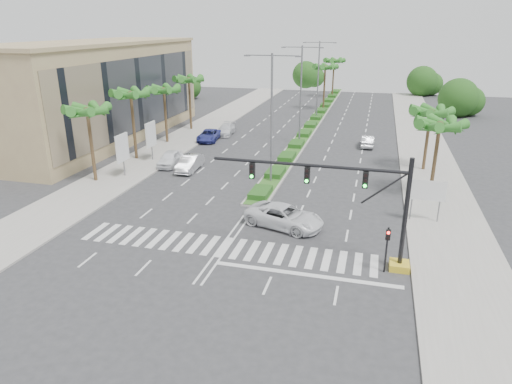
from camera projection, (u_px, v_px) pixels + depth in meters
ground at (224, 247)px, 31.24m from camera, size 160.00×160.00×0.00m
footpath_right at (432, 176)px, 45.69m from camera, size 6.00×120.00×0.15m
footpath_left at (155, 155)px, 53.02m from camera, size 6.00×120.00×0.15m
median at (315, 120)px, 72.02m from camera, size 2.20×75.00×0.20m
median_grass at (315, 120)px, 71.97m from camera, size 1.80×75.00×0.04m
building at (97, 93)px, 59.02m from camera, size 12.00×36.00×12.00m
signal_gantry at (367, 214)px, 27.81m from camera, size 12.60×1.20×7.20m
pedestrian_signal at (387, 243)px, 27.37m from camera, size 0.28×0.36×3.00m
direction_sign at (427, 192)px, 34.39m from camera, size 2.70×0.11×3.40m
billboard_near at (122, 148)px, 44.60m from camera, size 0.18×2.10×4.35m
billboard_far at (151, 135)px, 50.04m from camera, size 0.18×2.10×4.35m
palm_left_near at (87, 113)px, 41.98m from camera, size 4.57×4.68×7.55m
palm_left_mid at (131, 96)px, 49.10m from camera, size 4.57×4.68×7.95m
palm_left_far at (164, 92)px, 56.56m from camera, size 4.57×4.68×7.35m
palm_left_end at (189, 81)px, 63.68m from camera, size 4.57×4.68×7.75m
palm_right_near at (439, 128)px, 38.30m from camera, size 4.57×4.68×7.05m
palm_right_far at (430, 114)px, 45.65m from camera, size 4.57×4.68×6.75m
palm_median_a at (325, 69)px, 78.64m from camera, size 4.57×4.68×8.05m
palm_median_b at (334, 62)px, 92.24m from camera, size 4.57×4.68×8.05m
streetlight_near at (272, 112)px, 41.59m from camera, size 5.10×0.25×12.00m
streetlight_mid at (301, 90)px, 56.09m from camera, size 5.10×0.25×12.00m
streetlight_far at (318, 76)px, 70.60m from camera, size 5.10×0.25×12.00m
car_parked_a at (170, 159)px, 49.04m from camera, size 2.40×4.82×1.58m
car_parked_b at (190, 163)px, 47.44m from camera, size 1.85×4.86×1.58m
car_parked_c at (209, 135)px, 59.56m from camera, size 2.97×5.43×1.44m
car_parked_d at (226, 129)px, 62.94m from camera, size 2.35×5.05×1.43m
car_crossing at (284, 216)px, 34.15m from camera, size 6.55×4.39×1.67m
car_right at (368, 141)px, 56.75m from camera, size 1.54×4.33×1.42m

